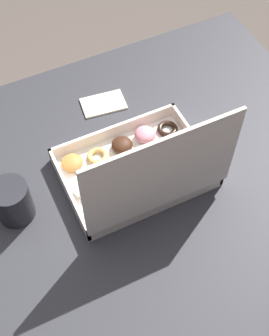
{
  "coord_description": "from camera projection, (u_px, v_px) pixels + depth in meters",
  "views": [
    {
      "loc": [
        0.24,
        0.57,
        1.73
      ],
      "look_at": [
        -0.05,
        -0.04,
        0.75
      ],
      "focal_mm": 50.0,
      "sensor_mm": 36.0,
      "label": 1
    }
  ],
  "objects": [
    {
      "name": "ground_plane",
      "position": [
        126.0,
        292.0,
        1.78
      ],
      "size": [
        8.0,
        8.0,
        0.0
      ],
      "primitive_type": "plane",
      "color": "#564C44"
    },
    {
      "name": "coffee_mug",
      "position": [
        13.0,
        201.0,
        1.09
      ],
      "size": [
        0.09,
        0.09,
        0.11
      ],
      "color": "#232328",
      "rests_on": "dining_table"
    },
    {
      "name": "paper_napkin",
      "position": [
        103.0,
        104.0,
        1.34
      ],
      "size": [
        0.13,
        0.09,
        0.01
      ],
      "color": "beige",
      "rests_on": "dining_table"
    },
    {
      "name": "donut_box",
      "position": [
        140.0,
        170.0,
        1.14
      ],
      "size": [
        0.37,
        0.27,
        0.3
      ],
      "color": "silver",
      "rests_on": "dining_table"
    },
    {
      "name": "dining_table",
      "position": [
        123.0,
        209.0,
        1.24
      ],
      "size": [
        1.26,
        0.98,
        0.73
      ],
      "color": "#2D2D33",
      "rests_on": "ground_plane"
    }
  ]
}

